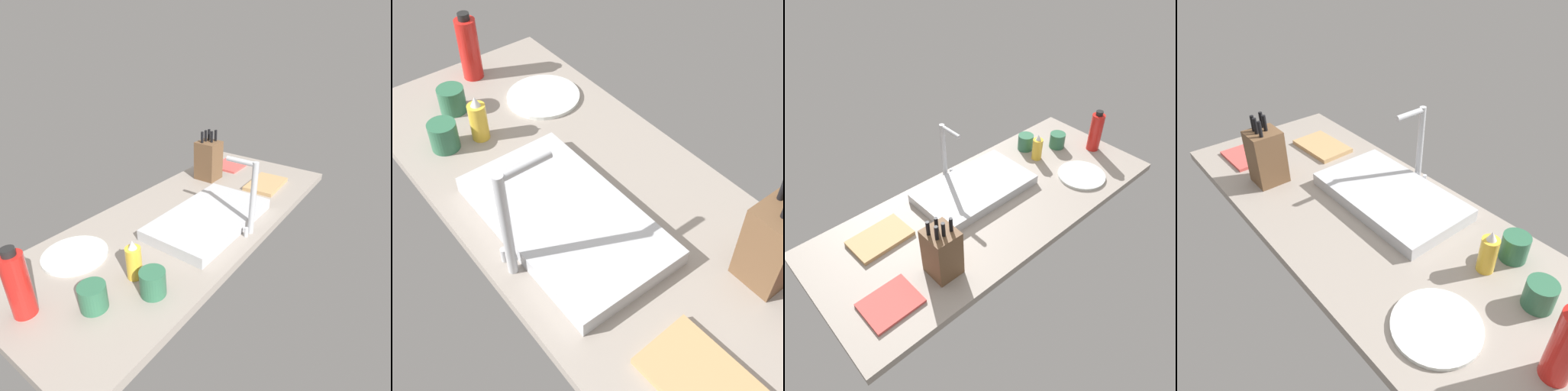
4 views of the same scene
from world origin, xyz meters
The scene contains 11 objects.
countertop_slab centered at (0.00, 0.00, 1.75)cm, with size 166.45×67.46×3.50cm, color gray.
sink_basin centered at (-0.22, 10.90, 5.80)cm, with size 54.53×30.73×4.59cm, color #B7BABF.
faucet centered at (-3.56, 27.32, 21.05)cm, with size 5.50×13.43×30.33cm.
knife_block centered at (-40.03, -16.39, 14.20)cm, with size 11.02×11.77×26.72cm.
cutting_board centered at (-49.54, 14.01, 4.40)cm, with size 24.38×15.56×1.80cm, color tan.
soap_bottle centered at (42.98, 10.12, 9.70)cm, with size 5.26×5.26×14.22cm.
water_bottle centered at (72.80, -4.22, 14.06)cm, with size 6.76×6.76×22.61cm.
dinner_plate centered at (47.85, -15.55, 4.10)cm, with size 23.45×23.45×1.20cm, color silver.
dish_towel centered at (-63.22, -15.62, 4.10)cm, with size 19.85×15.96×1.20cm, color #CC4C47.
coffee_mug centered at (45.27, 20.38, 7.74)cm, with size 8.24×8.24×8.47cm, color #2D6647.
ceramic_cup centered at (59.77, 10.20, 7.54)cm, with size 8.29×8.29×8.09cm, color #2D6647.
Camera 4 is at (83.79, -65.44, 86.30)cm, focal length 35.36 mm.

